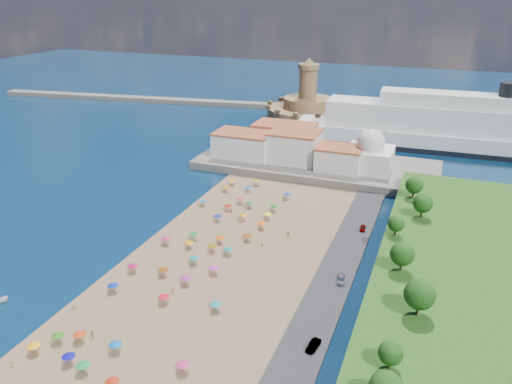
% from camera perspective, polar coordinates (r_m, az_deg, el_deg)
% --- Properties ---
extents(ground, '(700.00, 700.00, 0.00)m').
position_cam_1_polar(ground, '(132.59, -5.56, -6.83)').
color(ground, '#071938').
rests_on(ground, ground).
extents(terrace, '(90.00, 36.00, 3.00)m').
position_cam_1_polar(terrace, '(191.67, 6.87, 3.09)').
color(terrace, '#59544C').
rests_on(terrace, ground).
extents(jetty, '(18.00, 70.00, 2.40)m').
position_cam_1_polar(jetty, '(229.54, 3.77, 6.40)').
color(jetty, '#59544C').
rests_on(jetty, ground).
extents(breakwater, '(199.03, 34.77, 2.60)m').
position_cam_1_polar(breakwater, '(309.96, -11.38, 10.28)').
color(breakwater, '#59544C').
rests_on(breakwater, ground).
extents(waterfront_buildings, '(57.00, 29.00, 11.00)m').
position_cam_1_polar(waterfront_buildings, '(193.65, 3.26, 5.41)').
color(waterfront_buildings, silver).
rests_on(waterfront_buildings, terrace).
extents(domed_building, '(16.00, 16.00, 15.00)m').
position_cam_1_polar(domed_building, '(183.89, 12.87, 4.29)').
color(domed_building, silver).
rests_on(domed_building, terrace).
extents(fortress, '(40.00, 40.00, 32.40)m').
position_cam_1_polar(fortress, '(256.05, 5.87, 9.30)').
color(fortress, olive).
rests_on(fortress, ground).
extents(cruise_ship, '(135.43, 25.63, 29.42)m').
position_cam_1_polar(cruise_ship, '(226.51, 21.73, 6.59)').
color(cruise_ship, black).
rests_on(cruise_ship, ground).
extents(beach_parasols, '(32.55, 116.29, 2.20)m').
position_cam_1_polar(beach_parasols, '(125.85, -7.77, -7.54)').
color(beach_parasols, gray).
rests_on(beach_parasols, beach).
extents(beachgoers, '(33.65, 92.16, 1.84)m').
position_cam_1_polar(beachgoers, '(129.25, -5.21, -7.08)').
color(beachgoers, tan).
rests_on(beachgoers, beach).
extents(parked_cars, '(2.44, 75.74, 1.40)m').
position_cam_1_polar(parked_cars, '(111.16, 8.55, -12.55)').
color(parked_cars, gray).
rests_on(parked_cars, promenade).
extents(hillside_trees, '(13.82, 105.23, 7.68)m').
position_cam_1_polar(hillside_trees, '(111.03, 16.61, -8.06)').
color(hillside_trees, '#382314').
rests_on(hillside_trees, hillside).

